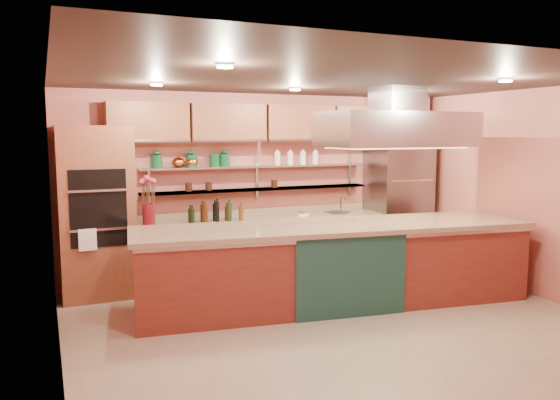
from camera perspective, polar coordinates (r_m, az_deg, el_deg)
name	(u,v)px	position (r m, az deg, el deg)	size (l,w,h in m)	color
floor	(338,324)	(6.57, 6.04, -12.72)	(6.00, 5.00, 0.02)	tan
ceiling	(341,79)	(6.22, 6.38, 12.47)	(6.00, 5.00, 0.02)	black
wall_back	(259,185)	(8.49, -2.18, 1.56)	(6.00, 0.04, 2.80)	#C3685C
wall_front	(512,245)	(4.28, 23.06, -4.38)	(6.00, 0.04, 2.80)	#C3685C
wall_left	(55,221)	(5.43, -22.50, -2.04)	(0.04, 5.00, 2.80)	#C3685C
wall_right	(532,193)	(8.15, 24.87, 0.69)	(0.04, 5.00, 2.80)	#C3685C
oven_stack	(97,213)	(7.65, -18.62, -1.28)	(0.95, 0.64, 2.30)	brown
refrigerator	(398,202)	(9.33, 12.22, -0.26)	(0.95, 0.72, 2.10)	slate
back_counter	(264,248)	(8.33, -1.72, -5.04)	(3.84, 0.64, 0.93)	tan
wall_shelf_lower	(259,189)	(8.35, -2.17, 1.13)	(3.60, 0.26, 0.03)	#B3B7BB
wall_shelf_upper	(259,166)	(8.32, -2.19, 3.53)	(3.60, 0.26, 0.03)	#B3B7BB
upper_cabinets	(263,123)	(8.28, -1.75, 8.01)	(4.60, 0.36, 0.55)	brown
range_hood	(397,130)	(7.38, 12.08, 7.21)	(2.00, 1.00, 0.45)	#B3B7BB
ceiling_downlights	(332,83)	(6.39, 5.46, 12.06)	(4.00, 2.80, 0.02)	#FFE5A5
island	(335,264)	(7.10, 5.76, -6.71)	(5.02, 1.09, 1.05)	maroon
flower_vase	(149,215)	(7.71, -13.55, -1.53)	(0.17, 0.17, 0.31)	maroon
oil_bottle_cluster	(216,212)	(7.94, -6.68, -1.29)	(0.84, 0.24, 0.27)	black
kitchen_scale	(302,213)	(8.45, 2.35, -1.37)	(0.16, 0.12, 0.09)	white
bar_faucet	(341,205)	(8.87, 6.35, -0.53)	(0.03, 0.03, 0.24)	white
copper_kettle	(178,162)	(7.95, -10.59, 3.89)	(0.18, 0.18, 0.15)	#B26529
green_canister	(215,160)	(8.09, -6.86, 4.13)	(0.15, 0.15, 0.18)	#0E4524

